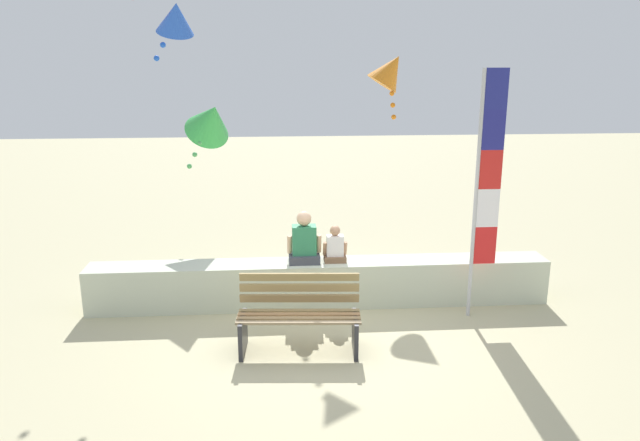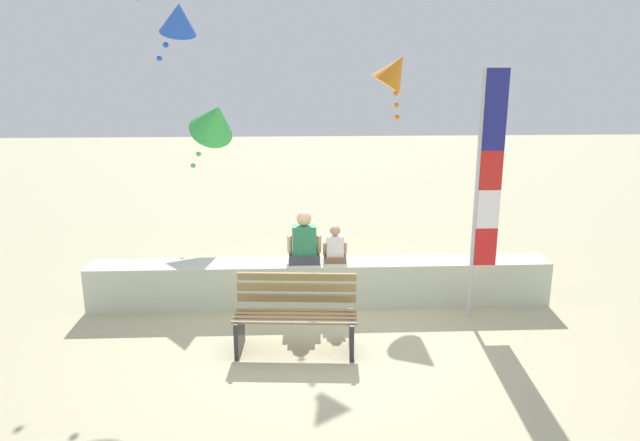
% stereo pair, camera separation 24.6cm
% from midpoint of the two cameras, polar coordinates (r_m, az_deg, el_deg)
% --- Properties ---
extents(ground_plane, '(40.00, 40.00, 0.00)m').
position_cam_midpoint_polar(ground_plane, '(7.79, 1.31, -10.87)').
color(ground_plane, '#BAB28A').
extents(seawall_ledge, '(6.45, 0.51, 0.64)m').
position_cam_midpoint_polar(seawall_ledge, '(8.63, 0.85, -5.90)').
color(seawall_ledge, beige).
rests_on(seawall_ledge, ground).
extents(park_bench, '(1.49, 0.71, 0.88)m').
position_cam_midpoint_polar(park_bench, '(7.33, -1.34, -9.06)').
color(park_bench, '#947D5B').
rests_on(park_bench, ground).
extents(person_adult, '(0.48, 0.35, 0.73)m').
position_cam_midpoint_polar(person_adult, '(8.44, -0.66, -2.06)').
color(person_adult, '#3B3E49').
rests_on(person_adult, seawall_ledge).
extents(person_child, '(0.34, 0.25, 0.52)m').
position_cam_midpoint_polar(person_child, '(8.49, 2.25, -2.55)').
color(person_child, brown).
rests_on(person_child, seawall_ledge).
extents(flag_banner, '(0.34, 0.05, 3.29)m').
position_cam_midpoint_polar(flag_banner, '(8.07, 16.09, 3.46)').
color(flag_banner, '#B7B7BC').
rests_on(flag_banner, ground).
extents(kite_green, '(1.08, 1.16, 1.22)m').
position_cam_midpoint_polar(kite_green, '(10.00, -9.18, 9.37)').
color(kite_green, green).
extents(kite_orange, '(0.75, 0.72, 1.13)m').
position_cam_midpoint_polar(kite_orange, '(10.22, 7.72, 13.80)').
color(kite_orange, orange).
extents(kite_blue, '(0.74, 0.80, 0.88)m').
position_cam_midpoint_polar(kite_blue, '(9.13, -12.40, 18.04)').
color(kite_blue, blue).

